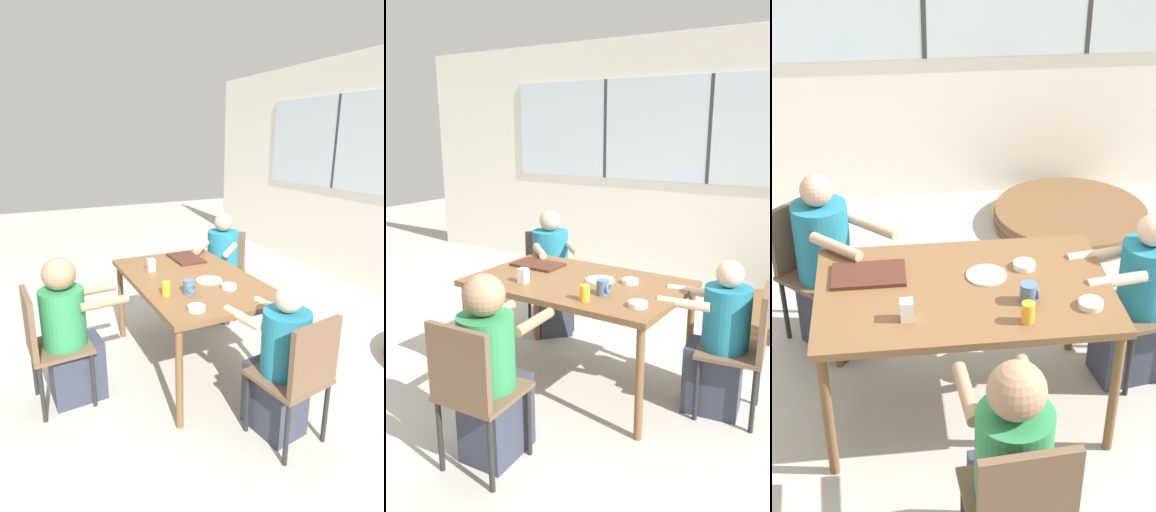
# 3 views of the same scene
# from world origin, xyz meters

# --- Properties ---
(ground_plane) EXTENTS (16.00, 16.00, 0.00)m
(ground_plane) POSITION_xyz_m (0.00, 0.00, 0.00)
(ground_plane) COLOR #B2ADA3
(dining_table) EXTENTS (1.47, 0.92, 0.76)m
(dining_table) POSITION_xyz_m (0.00, 0.00, 0.70)
(dining_table) COLOR brown
(dining_table) RESTS_ON ground_plane
(chair_for_woman_green_shirt) EXTENTS (0.43, 0.43, 0.87)m
(chair_for_woman_green_shirt) POSITION_xyz_m (0.08, -1.14, 0.52)
(chair_for_woman_green_shirt) COLOR brown
(chair_for_woman_green_shirt) RESTS_ON ground_plane
(chair_for_man_blue_shirt) EXTENTS (0.46, 0.46, 0.87)m
(chair_for_man_blue_shirt) POSITION_xyz_m (1.13, 0.17, 0.52)
(chair_for_man_blue_shirt) COLOR brown
(chair_for_man_blue_shirt) RESTS_ON ground_plane
(chair_for_man_teal_shirt) EXTENTS (0.57, 0.57, 0.87)m
(chair_for_man_teal_shirt) POSITION_xyz_m (-0.84, 0.79, 0.52)
(chair_for_man_teal_shirt) COLOR brown
(chair_for_man_teal_shirt) RESTS_ON ground_plane
(person_woman_green_shirt) EXTENTS (0.36, 0.59, 1.08)m
(person_woman_green_shirt) POSITION_xyz_m (0.07, -0.98, 0.49)
(person_woman_green_shirt) COLOR #333847
(person_woman_green_shirt) RESTS_ON ground_plane
(person_man_blue_shirt) EXTENTS (0.58, 0.37, 1.02)m
(person_man_blue_shirt) POSITION_xyz_m (0.97, 0.15, 0.46)
(person_man_blue_shirt) COLOR #333847
(person_man_blue_shirt) RESTS_ON ground_plane
(person_man_teal_shirt) EXTENTS (0.63, 0.62, 1.10)m
(person_man_teal_shirt) POSITION_xyz_m (-0.71, 0.67, 0.49)
(person_man_teal_shirt) COLOR #333847
(person_man_teal_shirt) RESTS_ON ground_plane
(food_tray_dark) EXTENTS (0.37, 0.24, 0.02)m
(food_tray_dark) POSITION_xyz_m (-0.47, 0.16, 0.77)
(food_tray_dark) COLOR #472319
(food_tray_dark) RESTS_ON dining_table
(coffee_mug) EXTENTS (0.09, 0.08, 0.10)m
(coffee_mug) POSITION_xyz_m (0.29, -0.16, 0.81)
(coffee_mug) COLOR slate
(coffee_mug) RESTS_ON dining_table
(juice_glass) EXTENTS (0.06, 0.06, 0.10)m
(juice_glass) POSITION_xyz_m (0.26, -0.32, 0.81)
(juice_glass) COLOR gold
(juice_glass) RESTS_ON dining_table
(milk_carton_small) EXTENTS (0.06, 0.06, 0.10)m
(milk_carton_small) POSITION_xyz_m (-0.29, -0.24, 0.81)
(milk_carton_small) COLOR silver
(milk_carton_small) RESTS_ON dining_table
(bowl_white_shallow) EXTENTS (0.12, 0.12, 0.03)m
(bowl_white_shallow) POSITION_xyz_m (0.58, -0.24, 0.78)
(bowl_white_shallow) COLOR silver
(bowl_white_shallow) RESTS_ON dining_table
(bowl_cereal) EXTENTS (0.11, 0.11, 0.03)m
(bowl_cereal) POSITION_xyz_m (0.33, 0.15, 0.78)
(bowl_cereal) COLOR white
(bowl_cereal) RESTS_ON dining_table
(plate_tortillas) EXTENTS (0.21, 0.21, 0.01)m
(plate_tortillas) POSITION_xyz_m (0.13, 0.09, 0.77)
(plate_tortillas) COLOR beige
(plate_tortillas) RESTS_ON dining_table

